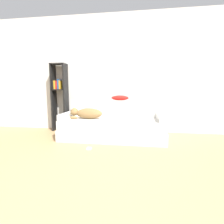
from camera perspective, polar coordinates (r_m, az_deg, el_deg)
The scene contains 11 objects.
ground_plane at distance 1.58m, azimuth -8.28°, elevation -32.37°, with size 20.00×20.00×0.00m, color tan.
wall_back at distance 4.16m, azimuth 3.60°, elevation 12.32°, with size 8.09×0.06×2.70m.
couch at distance 3.59m, azimuth 0.23°, elevation -5.42°, with size 2.06×0.91×0.40m.
couch_backrest at distance 3.90m, azimuth 1.05°, elevation 1.30°, with size 2.02×0.15×0.35m.
couch_arm_left at distance 3.79m, azimuth -14.23°, elevation -1.00°, with size 0.15×0.72×0.10m.
couch_arm_right at distance 3.53m, azimuth 15.79°, elevation -1.70°, with size 0.15×0.72×0.10m.
dog at distance 3.58m, azimuth -8.28°, elevation -0.42°, with size 0.66×0.25×0.23m.
laptop at distance 3.44m, azimuth -0.02°, elevation -2.35°, with size 0.32×0.22×0.02m.
throw_pillow at distance 3.87m, azimuth 2.63°, elevation 4.63°, with size 0.38×0.16×0.11m.
bookshelf at distance 4.37m, azimuth -16.78°, elevation 5.80°, with size 0.35×0.26×1.59m.
power_adapter at distance 3.01m, azimuth -7.49°, elevation -11.73°, with size 0.07×0.07×0.03m.
Camera 1 is at (0.37, -1.15, 1.02)m, focal length 28.00 mm.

